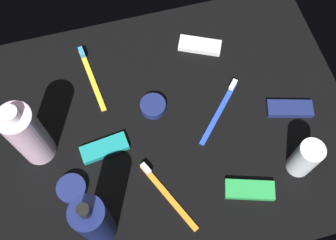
# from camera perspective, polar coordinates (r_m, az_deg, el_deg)

# --- Properties ---
(ground_plane) EXTENTS (0.84, 0.64, 0.01)m
(ground_plane) POSITION_cam_1_polar(r_m,az_deg,el_deg) (0.91, -0.00, -0.92)
(ground_plane) COLOR black
(lotion_bottle) EXTENTS (0.06, 0.06, 0.20)m
(lotion_bottle) POSITION_cam_1_polar(r_m,az_deg,el_deg) (0.77, -10.51, -14.11)
(lotion_bottle) COLOR navy
(lotion_bottle) RESTS_ON ground_plane
(bodywash_bottle) EXTENTS (0.07, 0.07, 0.20)m
(bodywash_bottle) POSITION_cam_1_polar(r_m,az_deg,el_deg) (0.85, -19.45, -2.03)
(bodywash_bottle) COLOR silver
(bodywash_bottle) RESTS_ON ground_plane
(deodorant_stick) EXTENTS (0.05, 0.05, 0.10)m
(deodorant_stick) POSITION_cam_1_polar(r_m,az_deg,el_deg) (0.87, 19.03, -5.21)
(deodorant_stick) COLOR silver
(deodorant_stick) RESTS_ON ground_plane
(toothbrush_blue) EXTENTS (0.13, 0.14, 0.02)m
(toothbrush_blue) POSITION_cam_1_polar(r_m,az_deg,el_deg) (0.93, 7.60, 1.74)
(toothbrush_blue) COLOR blue
(toothbrush_blue) RESTS_ON ground_plane
(toothbrush_yellow) EXTENTS (0.04, 0.18, 0.02)m
(toothbrush_yellow) POSITION_cam_1_polar(r_m,az_deg,el_deg) (0.98, -11.06, 6.36)
(toothbrush_yellow) COLOR yellow
(toothbrush_yellow) RESTS_ON ground_plane
(toothbrush_orange) EXTENTS (0.09, 0.17, 0.02)m
(toothbrush_orange) POSITION_cam_1_polar(r_m,az_deg,el_deg) (0.85, -0.43, -10.30)
(toothbrush_orange) COLOR orange
(toothbrush_orange) RESTS_ON ground_plane
(snack_bar_navy) EXTENTS (0.11, 0.07, 0.01)m
(snack_bar_navy) POSITION_cam_1_polar(r_m,az_deg,el_deg) (0.96, 17.03, 1.56)
(snack_bar_navy) COLOR navy
(snack_bar_navy) RESTS_ON ground_plane
(snack_bar_teal) EXTENTS (0.11, 0.05, 0.01)m
(snack_bar_teal) POSITION_cam_1_polar(r_m,az_deg,el_deg) (0.89, -9.09, -4.01)
(snack_bar_teal) COLOR teal
(snack_bar_teal) RESTS_ON ground_plane
(snack_bar_white) EXTENTS (0.11, 0.08, 0.01)m
(snack_bar_white) POSITION_cam_1_polar(r_m,az_deg,el_deg) (1.01, 4.58, 10.60)
(snack_bar_white) COLOR white
(snack_bar_white) RESTS_ON ground_plane
(snack_bar_green) EXTENTS (0.11, 0.07, 0.01)m
(snack_bar_green) POSITION_cam_1_polar(r_m,az_deg,el_deg) (0.87, 11.60, -9.78)
(snack_bar_green) COLOR green
(snack_bar_green) RESTS_ON ground_plane
(cream_tin_left) EXTENTS (0.06, 0.06, 0.02)m
(cream_tin_left) POSITION_cam_1_polar(r_m,az_deg,el_deg) (0.87, -13.61, -9.54)
(cream_tin_left) COLOR navy
(cream_tin_left) RESTS_ON ground_plane
(cream_tin_right) EXTENTS (0.06, 0.06, 0.02)m
(cream_tin_right) POSITION_cam_1_polar(r_m,az_deg,el_deg) (0.92, -2.17, 1.99)
(cream_tin_right) COLOR navy
(cream_tin_right) RESTS_ON ground_plane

